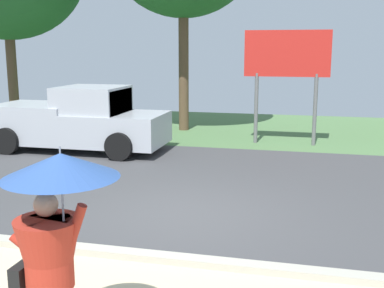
{
  "coord_description": "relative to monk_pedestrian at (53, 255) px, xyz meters",
  "views": [
    {
      "loc": [
        2.19,
        -8.15,
        2.97
      ],
      "look_at": [
        -0.03,
        1.0,
        1.1
      ],
      "focal_mm": 45.47,
      "sensor_mm": 36.0,
      "label": 1
    }
  ],
  "objects": [
    {
      "name": "ground_plane",
      "position": [
        0.02,
        7.37,
        -1.16
      ],
      "size": [
        40.0,
        22.0,
        0.2
      ],
      "color": "#424244"
    },
    {
      "name": "monk_pedestrian",
      "position": [
        0.0,
        0.0,
        0.0
      ],
      "size": [
        1.09,
        1.03,
        2.13
      ],
      "rotation": [
        0.0,
        0.0,
        0.21
      ],
      "color": "#B22D1E",
      "rests_on": "ground_plane"
    },
    {
      "name": "pickup_truck",
      "position": [
        -4.35,
        9.18,
        -0.25
      ],
      "size": [
        5.2,
        2.28,
        1.88
      ],
      "rotation": [
        0.0,
        0.0,
        0.12
      ],
      "color": "#ADB2BA",
      "rests_on": "ground_plane"
    },
    {
      "name": "roadside_billboard",
      "position": [
        1.49,
        11.53,
        1.43
      ],
      "size": [
        2.6,
        0.12,
        3.5
      ],
      "color": "slate",
      "rests_on": "ground_plane"
    }
  ]
}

